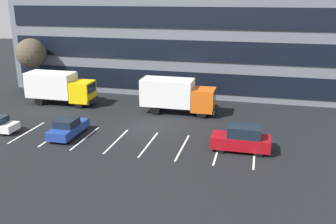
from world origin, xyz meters
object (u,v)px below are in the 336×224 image
object	(u,v)px
box_truck_yellow	(59,87)
bare_tree	(31,53)
box_truck_orange	(177,94)
suv_maroon	(242,139)
sedan_navy	(68,128)

from	to	relation	value
box_truck_yellow	bare_tree	distance (m)	7.26
box_truck_orange	suv_maroon	distance (m)	10.84
sedan_navy	bare_tree	distance (m)	17.21
box_truck_orange	sedan_navy	bearing A→B (deg)	-131.37
box_truck_yellow	suv_maroon	distance (m)	21.89
suv_maroon	bare_tree	size ratio (longest dim) A/B	0.68
box_truck_yellow	sedan_navy	bearing A→B (deg)	-57.03
sedan_navy	bare_tree	xyz separation A→B (m)	(-11.20, 12.40, 4.11)
box_truck_orange	box_truck_yellow	world-z (taller)	box_truck_orange
bare_tree	sedan_navy	bearing A→B (deg)	-47.91
box_truck_yellow	bare_tree	bearing A→B (deg)	146.42
box_truck_yellow	suv_maroon	bearing A→B (deg)	-22.45
suv_maroon	bare_tree	world-z (taller)	bare_tree
box_truck_orange	sedan_navy	world-z (taller)	box_truck_orange
box_truck_yellow	sedan_navy	world-z (taller)	box_truck_yellow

